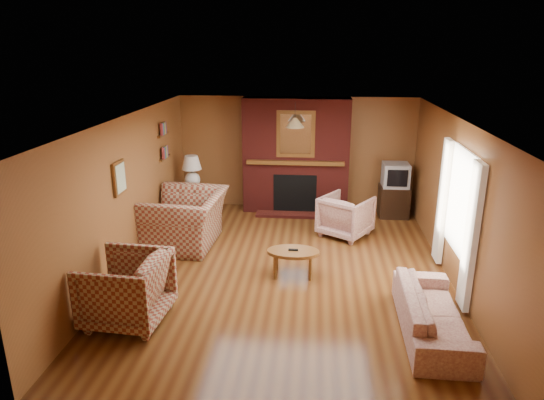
# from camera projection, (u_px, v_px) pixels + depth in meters

# --- Properties ---
(floor) EXTENTS (6.50, 6.50, 0.00)m
(floor) POSITION_uv_depth(u_px,v_px,m) (286.00, 271.00, 7.69)
(floor) COLOR #4B2510
(floor) RESTS_ON ground
(ceiling) EXTENTS (6.50, 6.50, 0.00)m
(ceiling) POSITION_uv_depth(u_px,v_px,m) (288.00, 119.00, 6.95)
(ceiling) COLOR silver
(ceiling) RESTS_ON wall_back
(wall_back) EXTENTS (6.50, 0.00, 6.50)m
(wall_back) POSITION_uv_depth(u_px,v_px,m) (296.00, 153.00, 10.40)
(wall_back) COLOR brown
(wall_back) RESTS_ON floor
(wall_front) EXTENTS (6.50, 0.00, 6.50)m
(wall_front) POSITION_uv_depth(u_px,v_px,m) (264.00, 311.00, 4.24)
(wall_front) COLOR brown
(wall_front) RESTS_ON floor
(wall_left) EXTENTS (0.00, 6.50, 6.50)m
(wall_left) POSITION_uv_depth(u_px,v_px,m) (127.00, 195.00, 7.53)
(wall_left) COLOR brown
(wall_left) RESTS_ON floor
(wall_right) EXTENTS (0.00, 6.50, 6.50)m
(wall_right) POSITION_uv_depth(u_px,v_px,m) (457.00, 204.00, 7.10)
(wall_right) COLOR brown
(wall_right) RESTS_ON floor
(fireplace) EXTENTS (2.20, 0.82, 2.40)m
(fireplace) POSITION_uv_depth(u_px,v_px,m) (296.00, 157.00, 10.15)
(fireplace) COLOR #5A1813
(fireplace) RESTS_ON floor
(window_right) EXTENTS (0.10, 1.85, 2.00)m
(window_right) POSITION_uv_depth(u_px,v_px,m) (457.00, 213.00, 6.94)
(window_right) COLOR silver
(window_right) RESTS_ON wall_right
(bookshelf) EXTENTS (0.09, 0.55, 0.71)m
(bookshelf) POSITION_uv_depth(u_px,v_px,m) (165.00, 142.00, 9.19)
(bookshelf) COLOR brown
(bookshelf) RESTS_ON wall_left
(botanical_print) EXTENTS (0.05, 0.40, 0.50)m
(botanical_print) POSITION_uv_depth(u_px,v_px,m) (119.00, 178.00, 7.14)
(botanical_print) COLOR brown
(botanical_print) RESTS_ON wall_left
(pendant_light) EXTENTS (0.36, 0.36, 0.48)m
(pendant_light) POSITION_uv_depth(u_px,v_px,m) (295.00, 123.00, 9.25)
(pendant_light) COLOR black
(pendant_light) RESTS_ON ceiling
(plaid_loveseat) EXTENTS (1.36, 1.53, 0.95)m
(plaid_loveseat) POSITION_uv_depth(u_px,v_px,m) (186.00, 219.00, 8.57)
(plaid_loveseat) COLOR maroon
(plaid_loveseat) RESTS_ON floor
(plaid_armchair) EXTENTS (1.07, 1.05, 0.91)m
(plaid_armchair) POSITION_uv_depth(u_px,v_px,m) (126.00, 289.00, 6.17)
(plaid_armchair) COLOR maroon
(plaid_armchair) RESTS_ON floor
(floral_sofa) EXTENTS (0.77, 1.88, 0.54)m
(floral_sofa) POSITION_uv_depth(u_px,v_px,m) (432.00, 313.00, 5.97)
(floral_sofa) COLOR beige
(floral_sofa) RESTS_ON floor
(floral_armchair) EXTENTS (1.15, 1.16, 0.77)m
(floral_armchair) POSITION_uv_depth(u_px,v_px,m) (346.00, 216.00, 9.02)
(floral_armchair) COLOR beige
(floral_armchair) RESTS_ON floor
(coffee_table) EXTENTS (0.80, 0.50, 0.43)m
(coffee_table) POSITION_uv_depth(u_px,v_px,m) (293.00, 254.00, 7.45)
(coffee_table) COLOR brown
(coffee_table) RESTS_ON floor
(side_table) EXTENTS (0.48, 0.48, 0.62)m
(side_table) POSITION_uv_depth(u_px,v_px,m) (194.00, 201.00, 10.10)
(side_table) COLOR brown
(side_table) RESTS_ON floor
(table_lamp) EXTENTS (0.40, 0.40, 0.66)m
(table_lamp) POSITION_uv_depth(u_px,v_px,m) (192.00, 170.00, 9.89)
(table_lamp) COLOR white
(table_lamp) RESTS_ON side_table
(tv_stand) EXTENTS (0.60, 0.54, 0.65)m
(tv_stand) POSITION_uv_depth(u_px,v_px,m) (393.00, 201.00, 10.06)
(tv_stand) COLOR black
(tv_stand) RESTS_ON floor
(crt_tv) EXTENTS (0.52, 0.52, 0.48)m
(crt_tv) POSITION_uv_depth(u_px,v_px,m) (396.00, 175.00, 9.89)
(crt_tv) COLOR #9B9DA2
(crt_tv) RESTS_ON tv_stand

